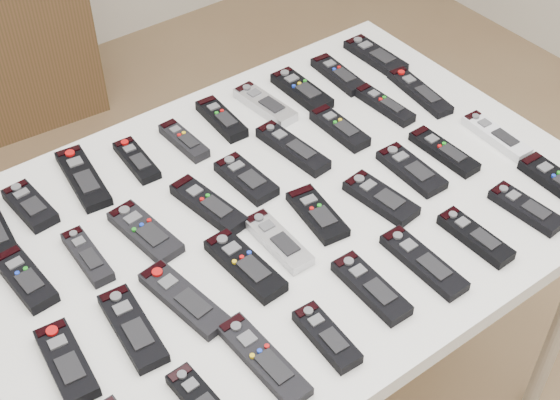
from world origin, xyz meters
TOP-DOWN VIEW (x-y plane):
  - table at (-0.02, 0.03)m, footprint 1.25×0.88m
  - remote_1 at (-0.42, 0.32)m, footprint 0.07×0.14m
  - remote_2 at (-0.30, 0.34)m, footprint 0.08×0.20m
  - remote_3 at (-0.18, 0.32)m, footprint 0.05×0.15m
  - remote_4 at (-0.07, 0.32)m, footprint 0.05×0.14m
  - remote_5 at (0.04, 0.33)m, footprint 0.05×0.16m
  - remote_6 at (0.15, 0.32)m, footprint 0.07×0.17m
  - remote_7 at (0.25, 0.31)m, footprint 0.06×0.17m
  - remote_8 at (0.37, 0.31)m, footprint 0.06×0.17m
  - remote_9 at (0.50, 0.32)m, footprint 0.06×0.18m
  - remote_10 at (-0.51, 0.15)m, footprint 0.06×0.16m
  - remote_11 at (-0.39, 0.13)m, footprint 0.04×0.15m
  - remote_12 at (-0.27, 0.12)m, footprint 0.08×0.18m
  - remote_13 at (-0.14, 0.11)m, footprint 0.08×0.19m
  - remote_14 at (-0.03, 0.13)m, footprint 0.07×0.15m
  - remote_15 at (0.11, 0.15)m, footprint 0.07×0.19m
  - remote_16 at (0.23, 0.15)m, footprint 0.05×0.16m
  - remote_17 at (0.37, 0.15)m, footprint 0.05×0.16m
  - remote_18 at (0.48, 0.14)m, footprint 0.07×0.20m
  - remote_19 at (-0.53, -0.06)m, footprint 0.07×0.17m
  - remote_20 at (-0.41, -0.06)m, footprint 0.07×0.19m
  - remote_21 at (-0.30, -0.06)m, footprint 0.08×0.20m
  - remote_22 at (-0.17, -0.06)m, footprint 0.07×0.19m
  - remote_23 at (-0.08, -0.05)m, footprint 0.05×0.17m
  - remote_24 at (0.02, -0.03)m, footprint 0.08×0.16m
  - remote_25 at (0.15, -0.08)m, footprint 0.08×0.16m
  - remote_26 at (0.27, -0.05)m, footprint 0.06×0.16m
  - remote_27 at (0.36, -0.05)m, footprint 0.05×0.17m
  - remote_28 at (0.50, -0.08)m, footprint 0.05×0.17m
  - remote_31 at (-0.26, -0.25)m, footprint 0.06×0.20m
  - remote_32 at (-0.15, -0.28)m, footprint 0.05×0.14m
  - remote_33 at (-0.02, -0.24)m, footprint 0.05×0.17m
  - remote_34 at (0.10, -0.25)m, footprint 0.05×0.19m
  - remote_35 at (0.23, -0.27)m, footprint 0.05×0.16m
  - remote_36 at (0.37, -0.27)m, footprint 0.06×0.16m
  - remote_37 at (0.48, -0.26)m, footprint 0.06×0.17m

SIDE VIEW (x-z plane):
  - table at x=-0.02m, z-range 0.33..1.11m
  - remote_3 at x=-0.18m, z-range 0.78..0.80m
  - remote_18 at x=0.48m, z-range 0.78..0.80m
  - remote_24 at x=0.02m, z-range 0.78..0.80m
  - remote_9 at x=0.50m, z-range 0.78..0.80m
  - remote_2 at x=-0.30m, z-range 0.78..0.80m
  - remote_8 at x=0.37m, z-range 0.78..0.80m
  - remote_12 at x=-0.27m, z-range 0.78..0.80m
  - remote_27 at x=0.36m, z-range 0.78..0.80m
  - remote_21 at x=-0.30m, z-range 0.78..0.80m
  - remote_23 at x=-0.08m, z-range 0.78..0.80m
  - remote_26 at x=0.27m, z-range 0.78..0.80m
  - remote_31 at x=-0.26m, z-range 0.78..0.80m
  - remote_28 at x=0.50m, z-range 0.78..0.80m
  - remote_17 at x=0.37m, z-range 0.78..0.80m
  - remote_4 at x=-0.07m, z-range 0.78..0.80m
  - remote_34 at x=0.10m, z-range 0.78..0.80m
  - remote_11 at x=-0.39m, z-range 0.78..0.80m
  - remote_20 at x=-0.41m, z-range 0.78..0.80m
  - remote_36 at x=0.37m, z-range 0.78..0.80m
  - remote_14 at x=-0.03m, z-range 0.78..0.80m
  - remote_25 at x=0.15m, z-range 0.78..0.80m
  - remote_5 at x=0.04m, z-range 0.78..0.80m
  - remote_1 at x=-0.42m, z-range 0.78..0.80m
  - remote_7 at x=0.25m, z-range 0.78..0.80m
  - remote_6 at x=0.15m, z-range 0.78..0.80m
  - remote_37 at x=0.48m, z-range 0.78..0.80m
  - remote_35 at x=0.23m, z-range 0.78..0.80m
  - remote_33 at x=-0.02m, z-range 0.78..0.80m
  - remote_10 at x=-0.51m, z-range 0.78..0.80m
  - remote_16 at x=0.23m, z-range 0.78..0.80m
  - remote_32 at x=-0.15m, z-range 0.78..0.80m
  - remote_22 at x=-0.17m, z-range 0.78..0.80m
  - remote_13 at x=-0.14m, z-range 0.78..0.80m
  - remote_15 at x=0.11m, z-range 0.78..0.80m
  - remote_19 at x=-0.53m, z-range 0.78..0.80m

